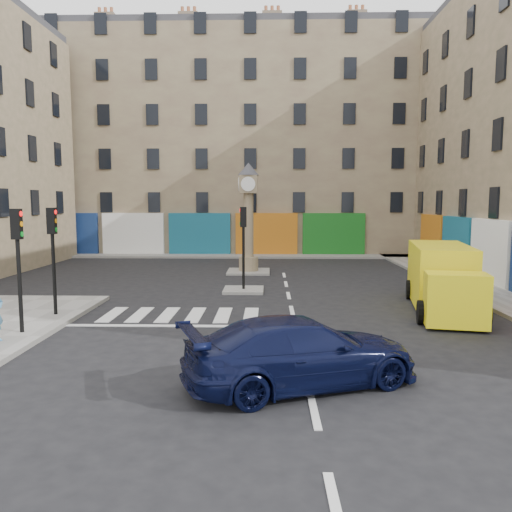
{
  "coord_description": "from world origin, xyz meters",
  "views": [
    {
      "loc": [
        -0.91,
        -14.29,
        4.06
      ],
      "look_at": [
        -1.35,
        4.5,
        2.0
      ],
      "focal_mm": 35.0,
      "sensor_mm": 36.0,
      "label": 1
    }
  ],
  "objects_px": {
    "traffic_light_island": "(243,234)",
    "yellow_van": "(442,278)",
    "traffic_light_left_near": "(18,250)",
    "clock_pillar": "(248,211)",
    "navy_sedan": "(301,352)",
    "traffic_light_left_far": "(53,244)"
  },
  "relations": [
    {
      "from": "traffic_light_island",
      "to": "yellow_van",
      "type": "xyz_separation_m",
      "value": [
        7.66,
        -3.63,
        -1.4
      ]
    },
    {
      "from": "traffic_light_left_near",
      "to": "clock_pillar",
      "type": "xyz_separation_m",
      "value": [
        6.3,
        13.8,
        0.93
      ]
    },
    {
      "from": "traffic_light_island",
      "to": "clock_pillar",
      "type": "bearing_deg",
      "value": 90.0
    },
    {
      "from": "traffic_light_island",
      "to": "navy_sedan",
      "type": "xyz_separation_m",
      "value": [
        1.84,
        -11.59,
        -1.83
      ]
    },
    {
      "from": "clock_pillar",
      "to": "yellow_van",
      "type": "xyz_separation_m",
      "value": [
        7.66,
        -9.63,
        -2.36
      ]
    },
    {
      "from": "traffic_light_island",
      "to": "navy_sedan",
      "type": "distance_m",
      "value": 11.88
    },
    {
      "from": "clock_pillar",
      "to": "navy_sedan",
      "type": "relative_size",
      "value": 1.16
    },
    {
      "from": "traffic_light_left_far",
      "to": "navy_sedan",
      "type": "bearing_deg",
      "value": -37.25
    },
    {
      "from": "navy_sedan",
      "to": "yellow_van",
      "type": "xyz_separation_m",
      "value": [
        5.82,
        7.96,
        0.43
      ]
    },
    {
      "from": "yellow_van",
      "to": "traffic_light_island",
      "type": "bearing_deg",
      "value": 165.52
    },
    {
      "from": "clock_pillar",
      "to": "traffic_light_left_near",
      "type": "bearing_deg",
      "value": -114.55
    },
    {
      "from": "traffic_light_left_far",
      "to": "clock_pillar",
      "type": "xyz_separation_m",
      "value": [
        6.3,
        11.4,
        0.93
      ]
    },
    {
      "from": "traffic_light_left_near",
      "to": "yellow_van",
      "type": "bearing_deg",
      "value": 16.63
    },
    {
      "from": "traffic_light_left_far",
      "to": "yellow_van",
      "type": "bearing_deg",
      "value": 7.22
    },
    {
      "from": "traffic_light_left_far",
      "to": "traffic_light_island",
      "type": "bearing_deg",
      "value": 40.6
    },
    {
      "from": "traffic_light_left_far",
      "to": "clock_pillar",
      "type": "distance_m",
      "value": 13.05
    },
    {
      "from": "traffic_light_left_near",
      "to": "clock_pillar",
      "type": "relative_size",
      "value": 0.61
    },
    {
      "from": "traffic_light_left_near",
      "to": "navy_sedan",
      "type": "height_order",
      "value": "traffic_light_left_near"
    },
    {
      "from": "traffic_light_left_near",
      "to": "yellow_van",
      "type": "height_order",
      "value": "traffic_light_left_near"
    },
    {
      "from": "clock_pillar",
      "to": "yellow_van",
      "type": "relative_size",
      "value": 0.89
    },
    {
      "from": "traffic_light_left_near",
      "to": "clock_pillar",
      "type": "height_order",
      "value": "clock_pillar"
    },
    {
      "from": "navy_sedan",
      "to": "yellow_van",
      "type": "height_order",
      "value": "yellow_van"
    }
  ]
}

